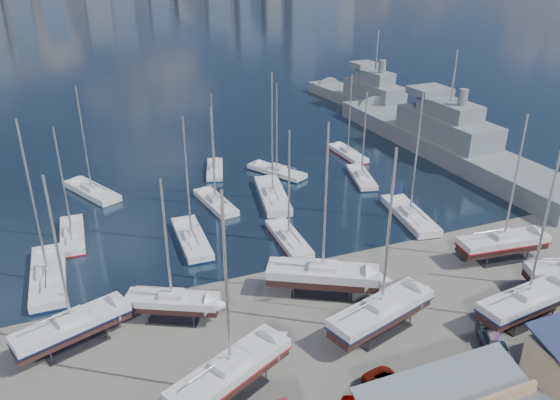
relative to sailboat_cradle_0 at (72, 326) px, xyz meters
name	(u,v)px	position (x,y,z in m)	size (l,w,h in m)	color
ground	(345,316)	(23.28, -4.97, -2.05)	(1400.00, 1400.00, 0.00)	#605E59
water	(88,10)	(23.28, 305.03, -2.20)	(1400.00, 600.00, 0.40)	#182738
sailboat_cradle_0	(72,326)	(0.00, 0.00, 0.00)	(10.04, 5.85, 15.69)	#2D2D33
sailboat_cradle_1	(230,372)	(10.65, -10.31, 0.07)	(10.77, 7.30, 16.97)	#2D2D33
sailboat_cradle_2	(172,302)	(8.53, 0.44, -0.09)	(8.54, 5.95, 13.89)	#2D2D33
sailboat_cradle_3	(381,311)	(25.07, -8.03, 0.08)	(11.08, 5.86, 17.15)	#2D2D33
sailboat_cradle_4	(323,275)	(22.92, -0.85, 0.10)	(10.85, 7.91, 17.44)	#2D2D33
sailboat_cradle_5	(527,301)	(38.03, -11.54, 0.03)	(10.40, 3.99, 16.37)	#2D2D33
sailboat_cradle_6	(503,242)	(43.85, -2.19, 0.03)	(10.35, 3.94, 16.29)	#2D2D33
sailboat_moored_0	(49,278)	(-1.94, 11.64, -1.74)	(3.60, 12.00, 17.83)	black
sailboat_moored_1	(73,236)	(0.77, 20.21, -1.75)	(2.96, 9.52, 14.11)	black
sailboat_moored_2	(92,192)	(3.93, 32.66, -1.73)	(7.14, 10.70, 15.79)	black
sailboat_moored_3	(192,240)	(13.49, 14.06, -1.75)	(3.25, 10.58, 15.69)	black
sailboat_moored_4	(216,203)	(18.80, 22.81, -1.73)	(3.86, 9.56, 14.03)	black
sailboat_moored_5	(215,170)	(21.97, 34.39, -1.75)	(4.65, 8.81, 12.68)	black
sailboat_moored_6	(289,240)	(23.90, 9.99, -1.75)	(2.95, 9.48, 14.05)	black
sailboat_moored_7	(273,197)	(26.50, 21.83, -1.73)	(5.65, 12.29, 17.91)	black
sailboat_moored_8	(277,172)	(30.39, 30.10, -1.75)	(7.12, 9.72, 14.42)	black
sailboat_moored_9	(410,217)	(40.31, 9.84, -1.73)	(4.74, 11.47, 16.81)	black
sailboat_moored_10	(361,178)	(41.06, 23.26, -1.75)	(4.87, 9.50, 13.68)	black
sailboat_moored_11	(348,154)	(44.17, 33.25, -1.75)	(2.77, 9.38, 13.95)	black
naval_ship_east	(445,144)	(59.37, 28.10, -0.38)	(9.72, 53.89, 18.83)	slate
naval_ship_west	(373,103)	(62.49, 56.14, -0.39)	(11.00, 42.71, 17.80)	slate
car_c	(397,395)	(21.75, -15.80, -1.26)	(2.64, 5.72, 1.59)	gray
car_d	(495,345)	(32.60, -13.97, -1.36)	(1.95, 4.79, 1.39)	gray
flagpole	(388,243)	(26.34, -6.19, 5.67)	(1.17, 0.12, 13.27)	white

